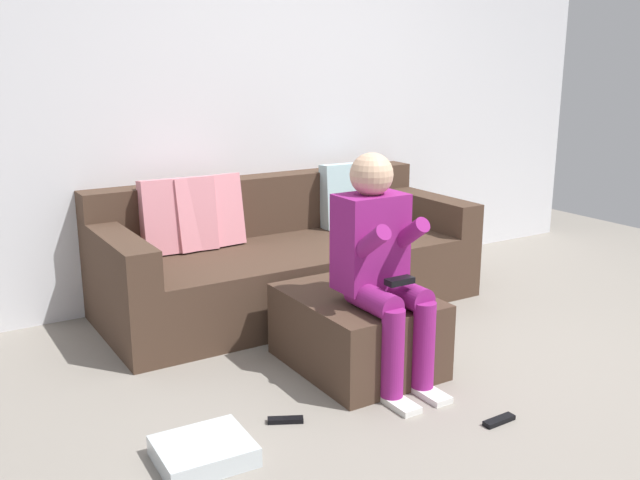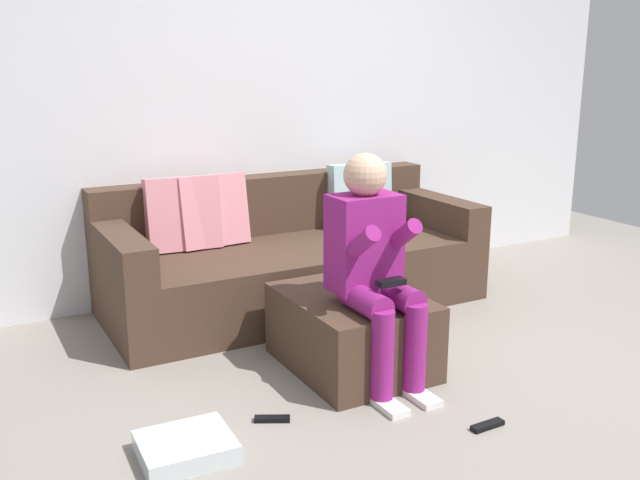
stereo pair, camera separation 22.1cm
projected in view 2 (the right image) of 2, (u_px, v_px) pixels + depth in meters
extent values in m
plane|color=gray|center=(475.00, 389.00, 3.48)|extent=(7.30, 7.30, 0.00)
cube|color=silver|center=(288.00, 86.00, 4.88)|extent=(5.61, 0.10, 2.76)
cube|color=#473326|center=(294.00, 275.00, 4.61)|extent=(2.40, 0.99, 0.41)
cube|color=#473326|center=(268.00, 204.00, 4.84)|extent=(2.40, 0.19, 0.39)
cube|color=#473326|center=(119.00, 250.00, 4.02)|extent=(0.19, 0.99, 0.22)
cube|color=#473326|center=(434.00, 211.00, 5.04)|extent=(0.19, 0.99, 0.22)
cube|color=pink|center=(183.00, 214.00, 4.39)|extent=(0.46, 0.22, 0.46)
cube|color=pink|center=(212.00, 211.00, 4.48)|extent=(0.46, 0.23, 0.46)
cube|color=silver|center=(360.00, 195.00, 4.98)|extent=(0.46, 0.19, 0.45)
cube|color=#473326|center=(352.00, 331.00, 3.69)|extent=(0.63, 0.80, 0.40)
cube|color=#8C1E72|center=(364.00, 242.00, 3.48)|extent=(0.34, 0.22, 0.48)
sphere|color=#D8AD8C|center=(365.00, 175.00, 3.40)|extent=(0.21, 0.21, 0.21)
cylinder|color=#8C1E72|center=(365.00, 301.00, 3.36)|extent=(0.13, 0.32, 0.13)
cylinder|color=#8C1E72|center=(382.00, 355.00, 3.28)|extent=(0.11, 0.11, 0.43)
cube|color=white|center=(388.00, 405.00, 3.29)|extent=(0.10, 0.22, 0.03)
cylinder|color=#8C1E72|center=(356.00, 247.00, 3.32)|extent=(0.08, 0.34, 0.27)
cylinder|color=#8C1E72|center=(397.00, 295.00, 3.45)|extent=(0.13, 0.32, 0.13)
cylinder|color=#8C1E72|center=(415.00, 347.00, 3.37)|extent=(0.11, 0.11, 0.43)
cube|color=white|center=(421.00, 397.00, 3.37)|extent=(0.10, 0.22, 0.03)
cylinder|color=#8C1E72|center=(398.00, 239.00, 3.43)|extent=(0.08, 0.32, 0.26)
cube|color=black|center=(391.00, 282.00, 3.31)|extent=(0.14, 0.06, 0.03)
cube|color=silver|center=(186.00, 447.00, 2.88)|extent=(0.38, 0.34, 0.08)
cube|color=black|center=(487.00, 425.00, 3.12)|extent=(0.17, 0.05, 0.02)
cube|color=black|center=(272.00, 419.00, 3.17)|extent=(0.16, 0.11, 0.02)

